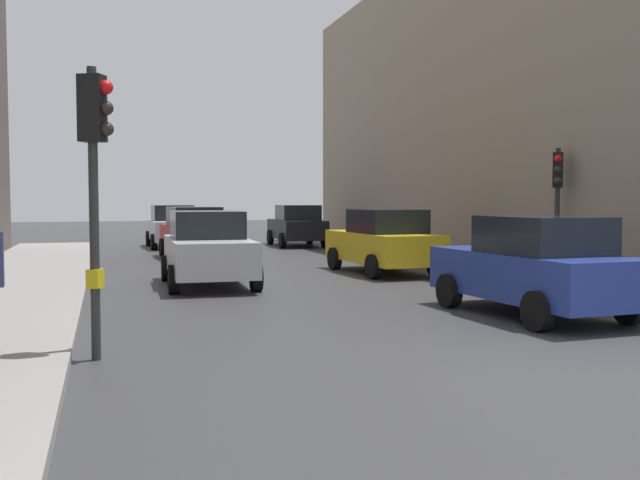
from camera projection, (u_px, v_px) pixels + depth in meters
ground_plane at (563, 377)px, 8.64m from camera, size 120.00×120.00×0.00m
building_facade_right at (579, 111)px, 27.10m from camera, size 12.00×25.48×10.47m
traffic_light_near_right at (95, 159)px, 9.40m from camera, size 0.45×0.34×3.72m
traffic_light_mid_street at (557, 191)px, 17.64m from camera, size 0.38×0.44×3.25m
car_silver_hatchback at (208, 249)px, 17.59m from camera, size 2.07×4.23×1.76m
car_red_sedan at (195, 233)px, 25.40m from camera, size 2.28×4.33×1.76m
car_blue_van at (536, 266)px, 13.02m from camera, size 2.26×4.32×1.76m
car_yellow_taxi at (384, 241)px, 20.47m from camera, size 2.27×4.33×1.76m
car_white_compact at (173, 226)px, 31.12m from camera, size 2.09×4.24×1.76m
car_dark_suv at (297, 226)px, 31.95m from camera, size 2.11×4.25×1.76m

